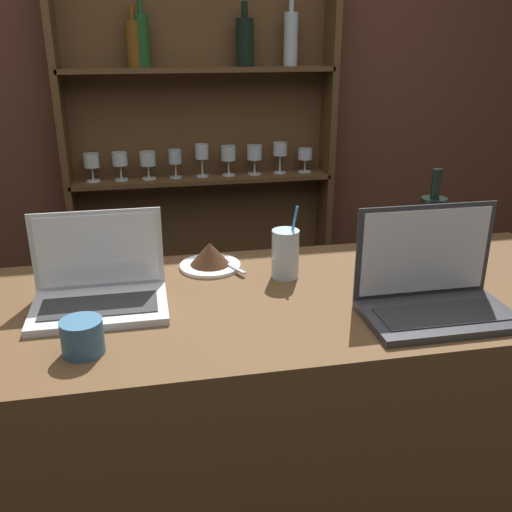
# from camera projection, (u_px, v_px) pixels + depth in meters

# --- Properties ---
(bar_counter) EXTENTS (1.97, 0.67, 1.08)m
(bar_counter) POSITION_uv_depth(u_px,v_px,m) (236.00, 472.00, 1.61)
(bar_counter) COLOR brown
(bar_counter) RESTS_ON ground_plane
(back_wall) EXTENTS (7.00, 0.06, 2.70)m
(back_wall) POSITION_uv_depth(u_px,v_px,m) (183.00, 114.00, 2.65)
(back_wall) COLOR brown
(back_wall) RESTS_ON ground_plane
(back_shelf) EXTENTS (1.23, 0.18, 1.94)m
(back_shelf) POSITION_uv_depth(u_px,v_px,m) (203.00, 185.00, 2.71)
(back_shelf) COLOR brown
(back_shelf) RESTS_ON ground_plane
(laptop_near) EXTENTS (0.32, 0.21, 0.22)m
(laptop_near) POSITION_uv_depth(u_px,v_px,m) (99.00, 286.00, 1.38)
(laptop_near) COLOR silver
(laptop_near) RESTS_ON bar_counter
(laptop_far) EXTENTS (0.35, 0.21, 0.25)m
(laptop_far) POSITION_uv_depth(u_px,v_px,m) (433.00, 290.00, 1.33)
(laptop_far) COLOR #333338
(laptop_far) RESTS_ON bar_counter
(cake_plate) EXTENTS (0.17, 0.18, 0.07)m
(cake_plate) POSITION_uv_depth(u_px,v_px,m) (210.00, 257.00, 1.60)
(cake_plate) COLOR white
(cake_plate) RESTS_ON bar_counter
(water_glass) EXTENTS (0.07, 0.07, 0.20)m
(water_glass) POSITION_uv_depth(u_px,v_px,m) (285.00, 254.00, 1.53)
(water_glass) COLOR silver
(water_glass) RESTS_ON bar_counter
(wine_bottle_dark) EXTENTS (0.07, 0.07, 0.28)m
(wine_bottle_dark) POSITION_uv_depth(u_px,v_px,m) (430.00, 232.00, 1.57)
(wine_bottle_dark) COLOR black
(wine_bottle_dark) RESTS_ON bar_counter
(coffee_cup) EXTENTS (0.09, 0.09, 0.07)m
(coffee_cup) POSITION_uv_depth(u_px,v_px,m) (82.00, 337.00, 1.17)
(coffee_cup) COLOR #38668C
(coffee_cup) RESTS_ON bar_counter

